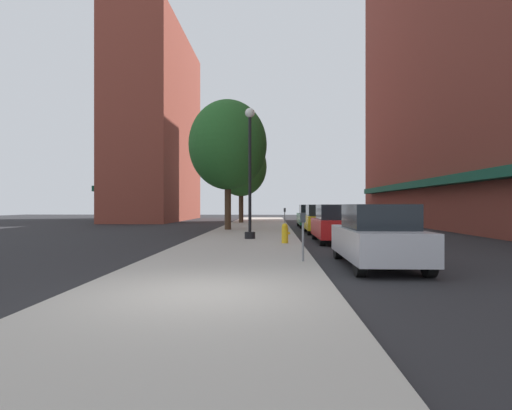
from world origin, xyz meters
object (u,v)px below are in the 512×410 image
object	(u,v)px
lamppost	(250,170)
car_yellow	(321,219)
parking_meter_far	(285,215)
tree_mid	(228,145)
fire_hydrant	(285,233)
parking_meter_near	(303,231)
tree_near	(241,167)
car_red	(336,224)
car_green	(311,216)
car_silver	(377,236)

from	to	relation	value
lamppost	car_yellow	size ratio (longest dim) A/B	1.37
parking_meter_far	tree_mid	distance (m)	6.29
lamppost	fire_hydrant	size ratio (longest dim) A/B	7.47
fire_hydrant	parking_meter_near	distance (m)	5.42
car_yellow	tree_near	bearing A→B (deg)	116.03
tree_near	tree_mid	world-z (taller)	tree_mid
parking_meter_near	car_red	size ratio (longest dim) A/B	0.30
car_yellow	car_red	bearing A→B (deg)	-88.86
car_green	car_red	bearing A→B (deg)	-90.43
car_silver	lamppost	bearing A→B (deg)	116.27
tree_mid	car_yellow	distance (m)	7.34
parking_meter_near	car_yellow	distance (m)	13.11
lamppost	tree_mid	xyz separation A→B (m)	(-1.75, 7.00, 2.15)
parking_meter_far	car_silver	distance (m)	17.52
parking_meter_near	parking_meter_far	bearing A→B (deg)	90.00
lamppost	tree_near	size ratio (longest dim) A/B	0.80
lamppost	fire_hydrant	distance (m)	3.76
parking_meter_near	car_silver	distance (m)	1.96
tree_near	parking_meter_far	bearing A→B (deg)	-64.88
tree_near	car_green	distance (m)	8.75
tree_near	lamppost	bearing A→B (deg)	-84.39
parking_meter_near	lamppost	bearing A→B (deg)	103.75
car_silver	car_red	bearing A→B (deg)	90.04
parking_meter_far	car_yellow	size ratio (longest dim) A/B	0.30
lamppost	car_silver	world-z (taller)	lamppost
fire_hydrant	car_green	xyz separation A→B (m)	(2.28, 13.99, 0.29)
tree_mid	car_silver	size ratio (longest dim) A/B	1.87
fire_hydrant	car_red	bearing A→B (deg)	36.91
fire_hydrant	tree_near	xyz separation A→B (m)	(-3.21, 19.42, 4.40)
fire_hydrant	parking_meter_near	world-z (taller)	parking_meter_near
lamppost	parking_meter_far	bearing A→B (deg)	79.23
parking_meter_far	tree_mid	xyz separation A→B (m)	(-3.59, -2.71, 4.40)
car_green	parking_meter_far	bearing A→B (deg)	-132.93
parking_meter_far	car_silver	world-z (taller)	car_silver
car_silver	tree_near	bearing A→B (deg)	102.45
lamppost	car_yellow	xyz separation A→B (m)	(3.80, 5.42, -2.39)
car_silver	car_green	world-z (taller)	same
tree_near	car_silver	size ratio (longest dim) A/B	1.71
car_green	lamppost	bearing A→B (deg)	-108.22
fire_hydrant	tree_mid	size ratio (longest dim) A/B	0.10
parking_meter_near	car_yellow	world-z (taller)	car_yellow
car_green	parking_meter_near	bearing A→B (deg)	-96.18
lamppost	tree_near	world-z (taller)	tree_near
car_yellow	car_green	distance (m)	6.41
parking_meter_near	car_red	distance (m)	7.37
parking_meter_far	fire_hydrant	bearing A→B (deg)	-91.59
car_silver	car_yellow	bearing A→B (deg)	90.04
fire_hydrant	parking_meter_far	distance (m)	11.87
lamppost	car_green	xyz separation A→B (m)	(3.80, 11.83, -2.39)
tree_mid	parking_meter_far	bearing A→B (deg)	36.97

